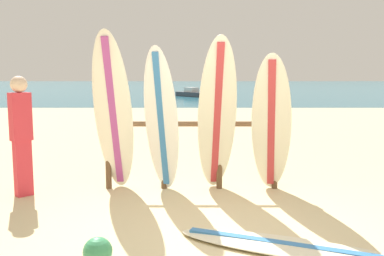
% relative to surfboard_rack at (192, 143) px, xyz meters
% --- Properties ---
extents(ground_plane, '(120.00, 120.00, 0.00)m').
position_rel_surfboard_rack_xyz_m(ground_plane, '(0.32, -2.26, -0.72)').
color(ground_plane, beige).
extents(ocean_water, '(120.00, 80.00, 0.01)m').
position_rel_surfboard_rack_xyz_m(ocean_water, '(0.32, 55.74, -0.71)').
color(ocean_water, teal).
rests_on(ocean_water, ground).
extents(surfboard_rack, '(2.69, 0.09, 1.16)m').
position_rel_surfboard_rack_xyz_m(surfboard_rack, '(0.00, 0.00, 0.00)').
color(surfboard_rack, brown).
rests_on(surfboard_rack, ground).
extents(surfboard_leaning_far_left, '(0.60, 0.93, 2.39)m').
position_rel_surfboard_rack_xyz_m(surfboard_leaning_far_left, '(-1.14, -0.30, 0.48)').
color(surfboard_leaning_far_left, white).
rests_on(surfboard_leaning_far_left, ground).
extents(surfboard_leaning_left, '(0.62, 0.76, 2.18)m').
position_rel_surfboard_rack_xyz_m(surfboard_leaning_left, '(-0.44, -0.30, 0.37)').
color(surfboard_leaning_left, white).
rests_on(surfboard_leaning_left, ground).
extents(surfboard_leaning_center_left, '(0.60, 1.03, 2.31)m').
position_rel_surfboard_rack_xyz_m(surfboard_leaning_center_left, '(0.37, -0.34, 0.44)').
color(surfboard_leaning_center_left, silver).
rests_on(surfboard_leaning_center_left, ground).
extents(surfboard_leaning_center, '(0.74, 1.03, 2.07)m').
position_rel_surfboard_rack_xyz_m(surfboard_leaning_center, '(1.15, -0.39, 0.32)').
color(surfboard_leaning_center, silver).
rests_on(surfboard_leaning_center, ground).
extents(surfboard_lying_on_sand, '(2.46, 1.41, 0.08)m').
position_rel_surfboard_rack_xyz_m(surfboard_lying_on_sand, '(1.03, -2.36, -0.68)').
color(surfboard_lying_on_sand, beige).
rests_on(surfboard_lying_on_sand, ground).
extents(beachgoer_standing, '(0.33, 0.32, 1.75)m').
position_rel_surfboard_rack_xyz_m(beachgoer_standing, '(-2.47, -0.39, 0.25)').
color(beachgoer_standing, '#D8333F').
rests_on(beachgoer_standing, ground).
extents(small_boat_offshore, '(2.57, 2.84, 0.71)m').
position_rel_surfboard_rack_xyz_m(small_boat_offshore, '(-0.04, 26.88, -0.46)').
color(small_boat_offshore, '#333842').
rests_on(small_boat_offshore, ocean_water).
extents(beach_ball, '(0.28, 0.28, 0.28)m').
position_rel_surfboard_rack_xyz_m(beach_ball, '(-0.87, -2.70, -0.58)').
color(beach_ball, '#388C59').
rests_on(beach_ball, ground).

